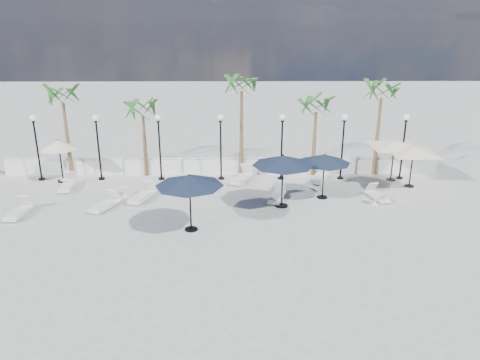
{
  "coord_description": "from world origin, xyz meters",
  "views": [
    {
      "loc": [
        0.85,
        -19.41,
        9.03
      ],
      "look_at": [
        1.06,
        2.04,
        1.5
      ],
      "focal_mm": 35.0,
      "sensor_mm": 36.0,
      "label": 1
    }
  ],
  "objects_px": {
    "lounger_1": "(142,195)",
    "parasol_navy_left": "(189,181)",
    "parasol_cream_small": "(59,145)",
    "lounger_6": "(277,196)",
    "parasol_cream_sq_a": "(395,141)",
    "lounger_3": "(105,204)",
    "parasol_navy_right": "(324,159)",
    "lounger_2": "(19,211)",
    "parasol_cream_sq_b": "(414,147)",
    "lounger_7": "(378,195)",
    "lounger_0": "(68,185)",
    "lounger_5": "(320,176)",
    "lounger_4": "(242,177)",
    "parasol_navy_mid": "(283,161)"
  },
  "relations": [
    {
      "from": "lounger_1",
      "to": "lounger_4",
      "type": "xyz_separation_m",
      "value": [
        5.21,
        2.79,
        0.01
      ]
    },
    {
      "from": "lounger_4",
      "to": "parasol_navy_right",
      "type": "height_order",
      "value": "parasol_navy_right"
    },
    {
      "from": "parasol_navy_right",
      "to": "parasol_cream_sq_b",
      "type": "height_order",
      "value": "parasol_cream_sq_b"
    },
    {
      "from": "lounger_3",
      "to": "parasol_navy_left",
      "type": "xyz_separation_m",
      "value": [
        4.47,
        -2.49,
        2.09
      ]
    },
    {
      "from": "parasol_cream_sq_b",
      "to": "lounger_0",
      "type": "bearing_deg",
      "value": -179.45
    },
    {
      "from": "lounger_2",
      "to": "parasol_cream_sq_b",
      "type": "distance_m",
      "value": 20.58
    },
    {
      "from": "lounger_2",
      "to": "lounger_4",
      "type": "height_order",
      "value": "lounger_4"
    },
    {
      "from": "lounger_1",
      "to": "lounger_2",
      "type": "xyz_separation_m",
      "value": [
        -5.52,
        -2.04,
        -0.02
      ]
    },
    {
      "from": "lounger_0",
      "to": "lounger_5",
      "type": "relative_size",
      "value": 0.92
    },
    {
      "from": "lounger_1",
      "to": "lounger_2",
      "type": "relative_size",
      "value": 1.11
    },
    {
      "from": "lounger_2",
      "to": "lounger_5",
      "type": "distance_m",
      "value": 16.07
    },
    {
      "from": "lounger_0",
      "to": "parasol_cream_sq_b",
      "type": "height_order",
      "value": "parasol_cream_sq_b"
    },
    {
      "from": "lounger_6",
      "to": "parasol_cream_sq_a",
      "type": "xyz_separation_m",
      "value": [
        6.89,
        3.04,
        2.14
      ]
    },
    {
      "from": "lounger_7",
      "to": "parasol_cream_sq_b",
      "type": "relative_size",
      "value": 0.36
    },
    {
      "from": "lounger_2",
      "to": "lounger_3",
      "type": "xyz_separation_m",
      "value": [
        3.91,
        0.85,
        0.0
      ]
    },
    {
      "from": "lounger_5",
      "to": "lounger_6",
      "type": "height_order",
      "value": "lounger_5"
    },
    {
      "from": "parasol_cream_sq_b",
      "to": "parasol_navy_right",
      "type": "bearing_deg",
      "value": -162.2
    },
    {
      "from": "lounger_1",
      "to": "parasol_cream_small",
      "type": "relative_size",
      "value": 0.85
    },
    {
      "from": "parasol_cream_sq_a",
      "to": "lounger_4",
      "type": "bearing_deg",
      "value": -179.12
    },
    {
      "from": "lounger_7",
      "to": "parasol_navy_right",
      "type": "distance_m",
      "value": 3.46
    },
    {
      "from": "lounger_5",
      "to": "lounger_6",
      "type": "bearing_deg",
      "value": -107.76
    },
    {
      "from": "parasol_cream_sq_b",
      "to": "parasol_navy_left",
      "type": "bearing_deg",
      "value": -154.8
    },
    {
      "from": "parasol_navy_left",
      "to": "parasol_cream_sq_a",
      "type": "distance_m",
      "value": 12.86
    },
    {
      "from": "parasol_navy_left",
      "to": "lounger_0",
      "type": "bearing_deg",
      "value": 143.78
    },
    {
      "from": "lounger_3",
      "to": "parasol_navy_right",
      "type": "relative_size",
      "value": 0.74
    },
    {
      "from": "lounger_5",
      "to": "parasol_navy_right",
      "type": "height_order",
      "value": "parasol_navy_right"
    },
    {
      "from": "lounger_4",
      "to": "lounger_3",
      "type": "bearing_deg",
      "value": -127.35
    },
    {
      "from": "lounger_1",
      "to": "lounger_6",
      "type": "distance_m",
      "value": 7.0
    },
    {
      "from": "lounger_5",
      "to": "parasol_cream_sq_b",
      "type": "height_order",
      "value": "parasol_cream_sq_b"
    },
    {
      "from": "lounger_6",
      "to": "parasol_navy_left",
      "type": "relative_size",
      "value": 0.65
    },
    {
      "from": "lounger_7",
      "to": "parasol_cream_sq_b",
      "type": "height_order",
      "value": "parasol_cream_sq_b"
    },
    {
      "from": "lounger_2",
      "to": "lounger_4",
      "type": "xyz_separation_m",
      "value": [
        10.73,
        4.83,
        0.02
      ]
    },
    {
      "from": "parasol_navy_right",
      "to": "lounger_5",
      "type": "bearing_deg",
      "value": 82.56
    },
    {
      "from": "lounger_5",
      "to": "parasol_cream_sq_a",
      "type": "distance_m",
      "value": 4.64
    },
    {
      "from": "lounger_1",
      "to": "parasol_cream_small",
      "type": "height_order",
      "value": "parasol_cream_small"
    },
    {
      "from": "parasol_navy_left",
      "to": "parasol_cream_small",
      "type": "height_order",
      "value": "parasol_navy_left"
    },
    {
      "from": "lounger_3",
      "to": "parasol_cream_sq_a",
      "type": "relative_size",
      "value": 0.38
    },
    {
      "from": "lounger_3",
      "to": "parasol_navy_left",
      "type": "relative_size",
      "value": 0.67
    },
    {
      "from": "lounger_1",
      "to": "lounger_4",
      "type": "relative_size",
      "value": 0.98
    },
    {
      "from": "lounger_0",
      "to": "parasol_navy_right",
      "type": "bearing_deg",
      "value": -10.21
    },
    {
      "from": "lounger_3",
      "to": "parasol_navy_mid",
      "type": "bearing_deg",
      "value": 24.47
    },
    {
      "from": "lounger_3",
      "to": "parasol_navy_right",
      "type": "bearing_deg",
      "value": 30.12
    },
    {
      "from": "parasol_navy_right",
      "to": "parasol_cream_small",
      "type": "distance_m",
      "value": 14.8
    },
    {
      "from": "lounger_5",
      "to": "lounger_1",
      "type": "bearing_deg",
      "value": -138.78
    },
    {
      "from": "lounger_7",
      "to": "parasol_cream_small",
      "type": "xyz_separation_m",
      "value": [
        -17.41,
        2.97,
        1.94
      ]
    },
    {
      "from": "lounger_3",
      "to": "parasol_navy_right",
      "type": "xyz_separation_m",
      "value": [
        11.01,
        1.36,
        1.89
      ]
    },
    {
      "from": "lounger_3",
      "to": "lounger_5",
      "type": "xyz_separation_m",
      "value": [
        11.37,
        4.1,
        0.02
      ]
    },
    {
      "from": "lounger_1",
      "to": "parasol_navy_right",
      "type": "distance_m",
      "value": 9.59
    },
    {
      "from": "lounger_1",
      "to": "parasol_navy_left",
      "type": "height_order",
      "value": "parasol_navy_left"
    },
    {
      "from": "parasol_cream_sq_b",
      "to": "parasol_cream_small",
      "type": "height_order",
      "value": "parasol_cream_small"
    }
  ]
}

